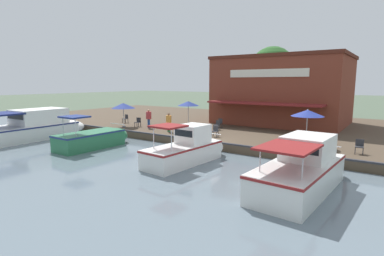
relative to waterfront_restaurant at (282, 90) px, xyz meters
The scene contains 23 objects.
ground_plane 13.68m from the waterfront_restaurant, ahead, with size 220.00×220.00×0.00m, color #4C5B47.
quay_deck 4.48m from the waterfront_restaurant, 40.05° to the right, with size 22.00×56.00×0.60m, color #4C3D2D.
quay_edge_fender 13.41m from the waterfront_restaurant, ahead, with size 0.20×50.40×0.10m, color #2D2D33.
waterfront_restaurant is the anchor object (origin of this frame).
patio_umbrella_mid_patio_left 15.93m from the waterfront_restaurant, 44.61° to the right, with size 2.20×2.20×2.28m.
patio_umbrella_far_corner 11.55m from the waterfront_restaurant, 26.26° to the left, with size 2.08×2.08×2.42m.
patio_umbrella_by_entrance 9.90m from the waterfront_restaurant, 42.03° to the right, with size 2.04×2.04×2.41m.
cafe_chair_facing_river 13.91m from the waterfront_restaurant, 37.19° to the left, with size 0.48×0.48×0.85m.
cafe_chair_back_row_seat 8.07m from the waterfront_restaurant, 27.54° to the right, with size 0.50×0.50×0.85m.
cafe_chair_under_first_umbrella 11.33m from the waterfront_restaurant, ahead, with size 0.53×0.53×0.85m.
cafe_chair_far_corner_seat 16.33m from the waterfront_restaurant, 55.21° to the right, with size 0.45×0.45×0.85m.
cafe_chair_beside_entrance 8.93m from the waterfront_restaurant, 21.17° to the right, with size 0.51×0.51×0.85m.
cafe_chair_mid_patio 14.85m from the waterfront_restaurant, 44.22° to the right, with size 0.53×0.53×0.85m.
person_near_entrance 13.83m from the waterfront_restaurant, 39.87° to the right, with size 0.49×0.49×1.72m.
person_mid_patio 12.79m from the waterfront_restaurant, 27.89° to the right, with size 0.45×0.45×1.60m.
motorboat_nearest_quay 18.95m from the waterfront_restaurant, 25.33° to the right, with size 5.64×2.05×2.41m.
motorboat_outer_channel 16.59m from the waterfront_restaurant, ahead, with size 6.19×2.29×2.38m.
motorboat_fourth_along 23.30m from the waterfront_restaurant, 40.40° to the right, with size 9.57×3.66×2.44m.
motorboat_mid_row 18.51m from the waterfront_restaurant, 21.56° to the left, with size 7.12×2.74×2.32m.
mooring_post 13.68m from the waterfront_restaurant, 18.97° to the left, with size 0.22×0.22×0.83m.
swan 20.57m from the waterfront_restaurant, 19.97° to the left, with size 0.41×0.63×0.69m.
tree_downstream_bank 3.78m from the waterfront_restaurant, 134.55° to the right, with size 5.15×4.90×8.07m.
tree_upstream_bank 5.68m from the waterfront_restaurant, 160.99° to the right, with size 3.65×3.47×5.68m.
Camera 1 is at (17.45, 11.63, 4.74)m, focal length 28.00 mm.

